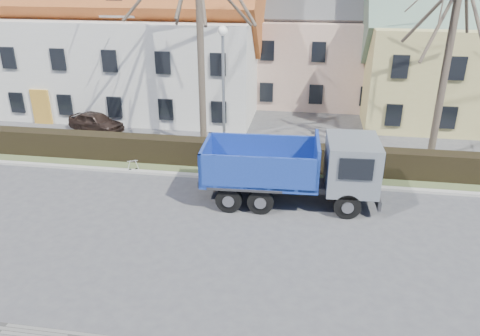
% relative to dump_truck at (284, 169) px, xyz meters
% --- Properties ---
extents(ground, '(120.00, 120.00, 0.00)m').
position_rel_dump_truck_xyz_m(ground, '(-2.79, -2.74, -1.51)').
color(ground, '#464649').
extents(curb_far, '(80.00, 0.30, 0.12)m').
position_rel_dump_truck_xyz_m(curb_far, '(-2.79, 1.86, -1.45)').
color(curb_far, '#ACA9A0').
rests_on(curb_far, ground).
extents(grass_strip, '(80.00, 3.00, 0.10)m').
position_rel_dump_truck_xyz_m(grass_strip, '(-2.79, 3.46, -1.46)').
color(grass_strip, '#4C5C34').
rests_on(grass_strip, ground).
extents(hedge, '(60.00, 0.90, 1.30)m').
position_rel_dump_truck_xyz_m(hedge, '(-2.79, 3.26, -0.86)').
color(hedge, black).
rests_on(hedge, ground).
extents(building_white, '(26.80, 10.80, 9.50)m').
position_rel_dump_truck_xyz_m(building_white, '(-15.79, 13.26, 3.24)').
color(building_white, silver).
rests_on(building_white, ground).
extents(building_pink, '(10.80, 8.80, 8.00)m').
position_rel_dump_truck_xyz_m(building_pink, '(1.21, 17.26, 2.49)').
color(building_pink, '#D2A894').
rests_on(building_pink, ground).
extents(tree_1, '(9.20, 9.20, 12.65)m').
position_rel_dump_truck_xyz_m(tree_1, '(-4.79, 5.76, 4.81)').
color(tree_1, '#4E4236').
rests_on(tree_1, ground).
extents(tree_2, '(8.00, 8.00, 11.00)m').
position_rel_dump_truck_xyz_m(tree_2, '(7.21, 5.76, 3.99)').
color(tree_2, '#4E4236').
rests_on(tree_2, ground).
extents(dump_truck, '(7.68, 3.16, 3.02)m').
position_rel_dump_truck_xyz_m(dump_truck, '(0.00, 0.00, 0.00)').
color(dump_truck, navy).
rests_on(dump_truck, ground).
extents(streetlight, '(0.53, 0.53, 6.80)m').
position_rel_dump_truck_xyz_m(streetlight, '(-3.34, 4.26, 1.89)').
color(streetlight, '#8E949A').
rests_on(streetlight, ground).
extents(cart_frame, '(0.82, 0.67, 0.66)m').
position_rel_dump_truck_xyz_m(cart_frame, '(-7.64, 1.87, -1.18)').
color(cart_frame, silver).
rests_on(cart_frame, ground).
extents(parked_car_a, '(3.77, 2.38, 1.20)m').
position_rel_dump_truck_xyz_m(parked_car_a, '(-11.81, 7.33, -0.91)').
color(parked_car_a, black).
rests_on(parked_car_a, ground).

